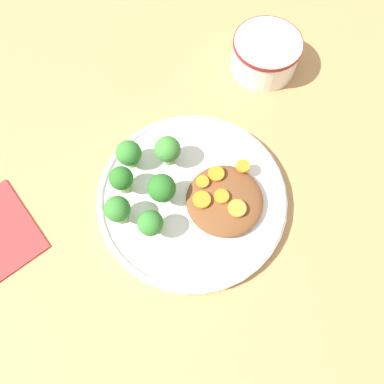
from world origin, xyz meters
name	(u,v)px	position (x,y,z in m)	size (l,w,h in m)	color
ground_plane	(192,200)	(0.00, 0.00, 0.00)	(4.00, 4.00, 0.00)	tan
plate	(192,197)	(0.00, 0.00, 0.01)	(0.27, 0.27, 0.02)	silver
dip_bowl	(266,53)	(0.19, -0.19, 0.03)	(0.11, 0.11, 0.06)	white
stew_mound	(225,200)	(-0.02, -0.04, 0.03)	(0.11, 0.11, 0.02)	brown
broccoli_floret_0	(168,150)	(0.06, 0.01, 0.05)	(0.04, 0.04, 0.05)	#759E51
broccoli_floret_1	(151,223)	(-0.03, 0.07, 0.05)	(0.03, 0.03, 0.05)	#7FA85B
broccoli_floret_2	(122,179)	(0.04, 0.09, 0.05)	(0.03, 0.03, 0.05)	#7FA85B
broccoli_floret_3	(162,189)	(0.01, 0.04, 0.05)	(0.04, 0.04, 0.05)	#759E51
broccoli_floret_4	(118,211)	(0.00, 0.10, 0.05)	(0.03, 0.03, 0.05)	#759E51
broccoli_floret_5	(129,154)	(0.08, 0.07, 0.04)	(0.04, 0.04, 0.05)	#7FA85B
carrot_slice_0	(202,182)	(0.01, -0.02, 0.04)	(0.02, 0.02, 0.00)	orange
carrot_slice_1	(221,196)	(-0.02, -0.03, 0.04)	(0.02, 0.02, 0.01)	orange
carrot_slice_2	(202,200)	(-0.02, -0.01, 0.04)	(0.02, 0.02, 0.01)	orange
carrot_slice_3	(243,166)	(0.01, -0.08, 0.04)	(0.02, 0.02, 0.01)	orange
carrot_slice_4	(237,208)	(-0.04, -0.05, 0.04)	(0.02, 0.02, 0.00)	orange
carrot_slice_5	(216,174)	(0.01, -0.04, 0.04)	(0.02, 0.02, 0.00)	orange
napkin	(0,229)	(0.04, 0.27, 0.00)	(0.15, 0.12, 0.01)	#B73333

